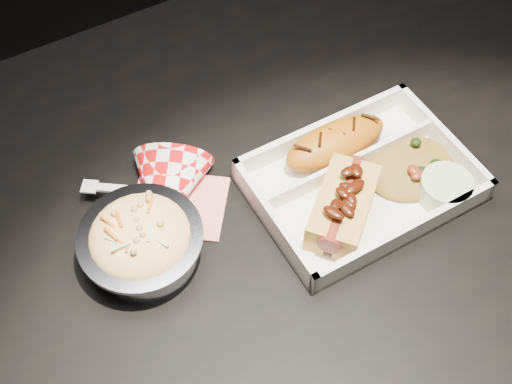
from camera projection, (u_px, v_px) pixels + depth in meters
dining_table at (283, 239)px, 0.84m from camera, size 1.20×0.80×0.75m
food_tray at (360, 184)px, 0.76m from camera, size 0.25×0.18×0.04m
fried_pastry at (336, 142)px, 0.77m from camera, size 0.14×0.06×0.04m
hotdog at (343, 205)px, 0.72m from camera, size 0.12×0.12×0.06m
fried_rice_mound at (412, 162)px, 0.76m from camera, size 0.11×0.09×0.03m
cupcake_liner at (445, 189)px, 0.74m from camera, size 0.06×0.06×0.03m
foil_coleslaw_cup at (141, 241)px, 0.69m from camera, size 0.14×0.14×0.07m
napkin_fork at (166, 195)px, 0.75m from camera, size 0.17×0.15×0.10m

